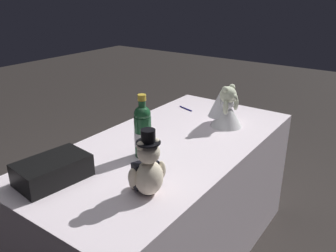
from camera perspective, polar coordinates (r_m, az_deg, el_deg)
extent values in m
cube|color=white|center=(2.05, 0.00, -12.49)|extent=(1.67, 0.81, 0.76)
ellipsoid|color=beige|center=(1.40, -3.14, -8.51)|extent=(0.12, 0.11, 0.15)
cube|color=black|center=(1.42, -3.75, -7.90)|extent=(0.12, 0.09, 0.11)
sphere|color=beige|center=(1.34, -3.24, -4.37)|extent=(0.09, 0.09, 0.09)
sphere|color=beige|center=(1.38, -3.96, -3.95)|extent=(0.04, 0.04, 0.04)
sphere|color=beige|center=(1.34, -2.04, -2.67)|extent=(0.03, 0.03, 0.03)
sphere|color=beige|center=(1.32, -4.52, -3.24)|extent=(0.03, 0.03, 0.03)
ellipsoid|color=beige|center=(1.43, -1.10, -7.23)|extent=(0.04, 0.04, 0.08)
ellipsoid|color=beige|center=(1.38, -5.85, -8.47)|extent=(0.04, 0.04, 0.08)
sphere|color=beige|center=(1.48, -3.05, -8.67)|extent=(0.05, 0.05, 0.05)
sphere|color=beige|center=(1.46, -5.45, -9.31)|extent=(0.05, 0.05, 0.05)
cylinder|color=black|center=(1.33, -3.27, -2.74)|extent=(0.10, 0.10, 0.01)
cylinder|color=black|center=(1.32, -3.30, -1.62)|extent=(0.06, 0.06, 0.05)
cone|color=white|center=(2.10, 9.68, 1.99)|extent=(0.19, 0.19, 0.15)
ellipsoid|color=white|center=(2.08, 9.79, 3.64)|extent=(0.09, 0.08, 0.07)
sphere|color=beige|center=(2.07, 9.89, 5.08)|extent=(0.10, 0.10, 0.10)
sphere|color=beige|center=(2.05, 10.85, 4.66)|extent=(0.04, 0.04, 0.04)
sphere|color=beige|center=(2.03, 9.39, 5.96)|extent=(0.04, 0.04, 0.04)
sphere|color=beige|center=(2.08, 10.51, 6.32)|extent=(0.04, 0.04, 0.04)
ellipsoid|color=beige|center=(2.03, 9.48, 3.01)|extent=(0.03, 0.03, 0.09)
ellipsoid|color=beige|center=(2.11, 11.13, 3.64)|extent=(0.03, 0.03, 0.09)
cone|color=white|center=(2.12, 8.56, 3.65)|extent=(0.16, 0.17, 0.16)
cylinder|color=#1D512D|center=(1.69, -4.15, -1.75)|extent=(0.08, 0.08, 0.20)
sphere|color=#1D512D|center=(1.65, -4.26, 1.98)|extent=(0.08, 0.08, 0.08)
cylinder|color=#1D512D|center=(1.63, -4.31, 3.68)|extent=(0.04, 0.04, 0.08)
cylinder|color=gold|center=(1.62, -4.34, 4.72)|extent=(0.04, 0.04, 0.03)
cylinder|color=silver|center=(1.70, -4.14, -2.06)|extent=(0.09, 0.09, 0.07)
cylinder|color=navy|center=(2.39, 2.95, 2.89)|extent=(0.05, 0.12, 0.01)
cone|color=silver|center=(2.44, 2.01, 3.28)|extent=(0.01, 0.01, 0.01)
cube|color=black|center=(1.58, -18.49, -6.90)|extent=(0.32, 0.22, 0.10)
cube|color=#B7B7BF|center=(1.52, -16.06, -7.79)|extent=(0.04, 0.01, 0.03)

